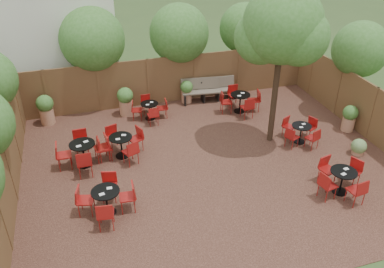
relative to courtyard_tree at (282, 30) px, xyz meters
name	(u,v)px	position (x,y,z in m)	size (l,w,h in m)	color
ground	(211,165)	(-2.55, -0.87, -4.03)	(80.00, 80.00, 0.00)	#354F23
courtyard_paving	(211,165)	(-2.55, -0.87, -4.02)	(12.00, 10.00, 0.02)	#331B14
fence_back	(172,79)	(-2.55, 4.13, -3.03)	(12.00, 0.08, 2.00)	#563420
fence_left	(9,172)	(-8.55, -0.87, -3.03)	(0.08, 10.00, 2.00)	#563420
fence_right	(372,114)	(3.45, -0.87, -3.03)	(0.08, 10.00, 2.00)	#563420
overhang_foliage	(136,61)	(-4.28, 2.19, -1.34)	(15.54, 10.65, 2.55)	#356A22
courtyard_tree	(282,30)	(0.00, 0.00, 0.00)	(2.69, 2.59, 5.44)	black
park_bench_left	(201,90)	(-1.41, 3.76, -3.50)	(1.67, 0.73, 1.00)	brown
park_bench_right	(218,88)	(-0.64, 3.76, -3.52)	(1.56, 0.54, 0.95)	brown
bistro_tables	(187,144)	(-3.14, -0.08, -3.57)	(9.01, 7.62, 0.94)	black
planters	(155,104)	(-3.57, 2.83, -3.42)	(11.35, 4.57, 1.18)	#AE7657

